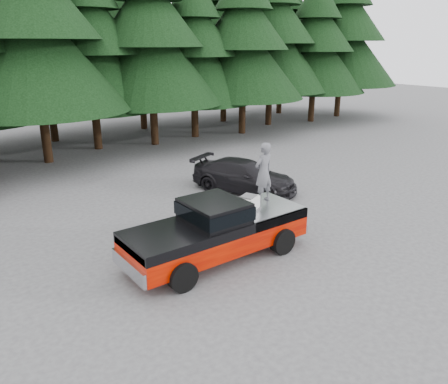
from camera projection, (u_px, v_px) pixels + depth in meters
ground at (212, 249)px, 14.16m from camera, size 120.00×120.00×0.00m
pickup_truck at (217, 238)px, 13.38m from camera, size 6.00×2.04×1.33m
truck_cab at (214, 210)px, 13.02m from camera, size 1.66×1.90×0.59m
air_compressor at (248, 204)px, 13.74m from camera, size 0.78×0.72×0.43m
man_on_bed at (263, 172)px, 14.30m from camera, size 0.77×0.54×2.00m
parked_car at (244, 176)px, 19.56m from camera, size 3.72×5.22×1.40m
treeline at (43, 18)px, 24.93m from camera, size 60.15×16.05×17.50m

